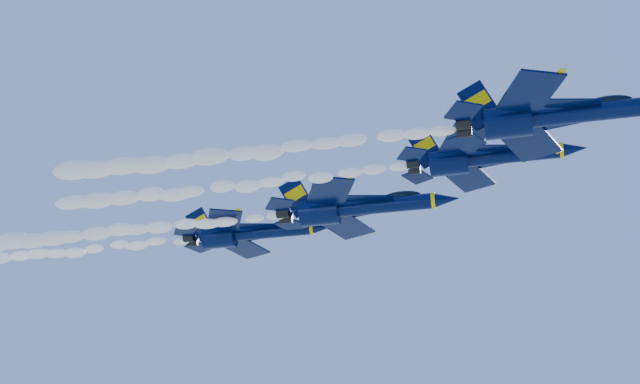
% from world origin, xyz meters
% --- Properties ---
extents(jet_lead, '(17.84, 14.63, 6.63)m').
position_xyz_m(jet_lead, '(17.34, -15.14, 150.75)').
color(jet_lead, '#020B31').
extents(smoke_trail_jet_lead, '(36.30, 1.84, 1.66)m').
position_xyz_m(smoke_trail_jet_lead, '(-8.43, -15.14, 150.37)').
color(smoke_trail_jet_lead, white).
extents(jet_second, '(16.76, 13.75, 6.23)m').
position_xyz_m(jet_second, '(11.57, -4.05, 153.52)').
color(jet_second, '#020B31').
extents(smoke_trail_jet_second, '(36.30, 1.73, 1.56)m').
position_xyz_m(smoke_trail_jet_second, '(-13.75, -4.05, 153.15)').
color(smoke_trail_jet_second, white).
extents(jet_third, '(19.67, 16.13, 7.31)m').
position_xyz_m(jet_third, '(-2.48, 5.56, 154.23)').
color(jet_third, '#020B31').
extents(smoke_trail_jet_third, '(36.30, 2.03, 1.83)m').
position_xyz_m(smoke_trail_jet_third, '(-29.03, 5.56, 153.83)').
color(smoke_trail_jet_third, white).
extents(jet_fourth, '(17.55, 14.39, 6.52)m').
position_xyz_m(jet_fourth, '(-15.74, 10.19, 154.46)').
color(jet_fourth, '#020B31').
extents(smoke_trail_jet_fourth, '(36.30, 1.81, 1.63)m').
position_xyz_m(smoke_trail_jet_fourth, '(-41.39, 10.19, 154.08)').
color(smoke_trail_jet_fourth, white).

